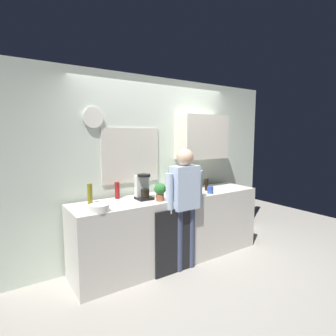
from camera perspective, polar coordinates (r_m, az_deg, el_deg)
name	(u,v)px	position (r m, az deg, el deg)	size (l,w,h in m)	color
ground_plane	(184,268)	(3.86, 3.43, -20.37)	(8.00, 8.00, 0.00)	#9E998E
kitchen_counter	(172,228)	(3.89, 0.75, -12.54)	(2.76, 0.64, 0.94)	beige
dishwasher_panel	(174,242)	(3.55, 1.33, -15.31)	(0.56, 0.02, 0.85)	black
back_wall_assembly	(161,162)	(4.07, -1.39, 1.27)	(4.36, 0.42, 2.60)	silver
coffee_maker	(143,188)	(3.54, -5.30, -4.21)	(0.20, 0.20, 0.33)	black
bottle_green_wine	(187,187)	(3.59, 3.95, -3.96)	(0.07, 0.07, 0.30)	#195923
bottle_clear_soda	(187,182)	(3.97, 4.00, -3.06)	(0.09, 0.09, 0.28)	#2D8C33
bottle_dark_sauce	(207,184)	(4.11, 8.17, -3.47)	(0.06, 0.06, 0.18)	black
bottle_olive_oil	(90,194)	(3.41, -16.21, -5.26)	(0.06, 0.06, 0.25)	olive
bottle_red_vinegar	(117,190)	(3.61, -10.70, -4.66)	(0.06, 0.06, 0.22)	maroon
cup_white_mug	(160,190)	(3.91, -1.80, -4.58)	(0.08, 0.08, 0.10)	white
cup_blue_mug	(210,190)	(3.92, 8.93, -4.59)	(0.08, 0.08, 0.10)	#3351B2
cup_yellow_cup	(193,191)	(3.85, 5.22, -4.87)	(0.07, 0.07, 0.09)	yellow
mixing_bowl	(99,208)	(3.07, -14.40, -8.20)	(0.22, 0.22, 0.08)	white
potted_plant	(160,191)	(3.42, -1.69, -4.81)	(0.15, 0.15, 0.23)	#9E5638
person_at_sink	(185,199)	(3.52, 3.54, -6.53)	(0.57, 0.22, 1.60)	#3F4766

